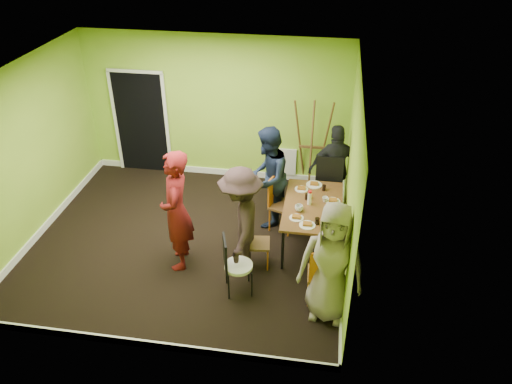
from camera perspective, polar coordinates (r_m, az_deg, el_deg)
ground at (r=8.31m, az=-7.66°, el=-5.51°), size 5.00×5.00×0.00m
room_walls at (r=7.80m, az=-8.26°, el=0.49°), size 5.04×4.54×2.82m
dining_table at (r=7.82m, az=6.54°, el=-1.81°), size 0.90×1.50×0.75m
chair_left_far at (r=8.25m, az=2.68°, el=-0.88°), size 0.51×0.51×0.98m
chair_left_near at (r=7.48m, az=-0.30°, el=-5.39°), size 0.39×0.39×0.84m
chair_back_end at (r=8.54m, az=8.37°, el=1.91°), size 0.46×0.55×1.11m
chair_front_end at (r=6.85m, az=7.60°, el=-9.20°), size 0.41×0.41×0.95m
chair_bentwood at (r=7.01m, az=-2.56°, el=-8.04°), size 0.46×0.45×0.93m
easel at (r=9.28m, az=6.40°, el=5.30°), size 0.72×0.68×1.80m
plate_near_left at (r=8.16m, az=5.21°, el=0.32°), size 0.22×0.22×0.01m
plate_near_right at (r=7.46m, az=4.64°, el=-2.97°), size 0.22×0.22×0.01m
plate_far_back at (r=8.30m, az=6.66°, el=0.83°), size 0.26×0.26×0.01m
plate_far_front at (r=7.32m, az=5.88°, el=-3.79°), size 0.24×0.24×0.01m
plate_wall_back at (r=7.91m, az=8.78°, el=-1.05°), size 0.23×0.23×0.01m
plate_wall_front at (r=7.56m, az=8.52°, el=-2.73°), size 0.22×0.22×0.01m
thermos at (r=7.75m, az=6.14°, el=-0.74°), size 0.06×0.06×0.21m
blue_bottle at (r=7.51m, az=8.84°, el=-2.08°), size 0.07×0.07×0.22m
orange_bottle at (r=7.93m, az=6.33°, el=-0.45°), size 0.04×0.04×0.08m
glass_mid at (r=7.89m, az=5.83°, el=-0.52°), size 0.06×0.06×0.10m
glass_back at (r=8.15m, az=7.78°, el=0.48°), size 0.06×0.06×0.10m
glass_front at (r=7.35m, az=7.01°, el=-3.32°), size 0.07×0.07×0.10m
cup_a at (r=7.60m, az=4.93°, el=-1.85°), size 0.12×0.12×0.10m
cup_b at (r=7.87m, az=7.89°, el=-0.84°), size 0.09×0.09×0.08m
person_standing at (r=7.33m, az=-9.08°, el=-2.17°), size 0.59×0.78×1.90m
person_left_far at (r=8.22m, az=1.36°, el=1.68°), size 0.73×0.90×1.75m
person_left_near at (r=7.18m, az=-1.73°, el=-3.41°), size 0.76×1.17×1.71m
person_back_end at (r=8.71m, az=9.10°, el=2.62°), size 1.01×0.61×1.62m
person_front_end at (r=6.50m, az=8.67°, el=-8.03°), size 0.92×0.67×1.75m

